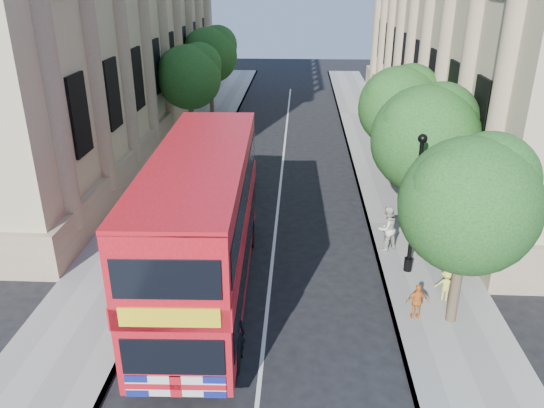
# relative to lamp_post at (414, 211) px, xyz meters

# --- Properties ---
(ground) EXTENTS (120.00, 120.00, 0.00)m
(ground) POSITION_rel_lamp_post_xyz_m (-5.00, -6.00, -2.51)
(ground) COLOR black
(ground) RESTS_ON ground
(pavement_right) EXTENTS (3.50, 80.00, 0.12)m
(pavement_right) POSITION_rel_lamp_post_xyz_m (0.75, 4.00, -2.45)
(pavement_right) COLOR gray
(pavement_right) RESTS_ON ground
(pavement_left) EXTENTS (3.50, 80.00, 0.12)m
(pavement_left) POSITION_rel_lamp_post_xyz_m (-10.75, 4.00, -2.45)
(pavement_left) COLOR gray
(pavement_left) RESTS_ON ground
(tree_right_near) EXTENTS (4.00, 4.00, 6.08)m
(tree_right_near) POSITION_rel_lamp_post_xyz_m (0.84, -2.97, 1.74)
(tree_right_near) COLOR #473828
(tree_right_near) RESTS_ON ground
(tree_right_mid) EXTENTS (4.20, 4.20, 6.37)m
(tree_right_mid) POSITION_rel_lamp_post_xyz_m (0.84, 3.03, 1.93)
(tree_right_mid) COLOR #473828
(tree_right_mid) RESTS_ON ground
(tree_right_far) EXTENTS (4.00, 4.00, 6.15)m
(tree_right_far) POSITION_rel_lamp_post_xyz_m (0.84, 9.03, 1.80)
(tree_right_far) COLOR #473828
(tree_right_far) RESTS_ON ground
(tree_left_far) EXTENTS (4.00, 4.00, 6.30)m
(tree_left_far) POSITION_rel_lamp_post_xyz_m (-10.96, 16.03, 1.93)
(tree_left_far) COLOR #473828
(tree_left_far) RESTS_ON ground
(tree_left_back) EXTENTS (4.20, 4.20, 6.65)m
(tree_left_back) POSITION_rel_lamp_post_xyz_m (-10.96, 24.03, 2.20)
(tree_left_back) COLOR #473828
(tree_left_back) RESTS_ON ground
(lamp_post) EXTENTS (0.32, 0.32, 5.16)m
(lamp_post) POSITION_rel_lamp_post_xyz_m (0.00, 0.00, 0.00)
(lamp_post) COLOR black
(lamp_post) RESTS_ON pavement_right
(double_decker_bus) EXTENTS (3.18, 10.81, 4.95)m
(double_decker_bus) POSITION_rel_lamp_post_xyz_m (-7.12, -1.80, 0.23)
(double_decker_bus) COLOR #B20C16
(double_decker_bus) RESTS_ON ground
(box_van) EXTENTS (2.08, 4.61, 2.58)m
(box_van) POSITION_rel_lamp_post_xyz_m (-7.49, 6.74, -1.25)
(box_van) COLOR black
(box_van) RESTS_ON ground
(police_constable) EXTENTS (0.67, 0.53, 1.61)m
(police_constable) POSITION_rel_lamp_post_xyz_m (-5.75, -5.00, -1.71)
(police_constable) COLOR black
(police_constable) RESTS_ON ground
(woman_pedestrian) EXTENTS (1.12, 1.06, 1.83)m
(woman_pedestrian) POSITION_rel_lamp_post_xyz_m (-0.60, 1.59, -1.48)
(woman_pedestrian) COLOR beige
(woman_pedestrian) RESTS_ON pavement_right
(child_a) EXTENTS (0.72, 0.34, 1.20)m
(child_a) POSITION_rel_lamp_post_xyz_m (-0.28, -2.95, -1.79)
(child_a) COLOR orange
(child_a) RESTS_ON pavement_right
(child_b) EXTENTS (0.82, 0.62, 1.13)m
(child_b) POSITION_rel_lamp_post_xyz_m (0.87, -1.86, -1.83)
(child_b) COLOR #E4DB4D
(child_b) RESTS_ON pavement_right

